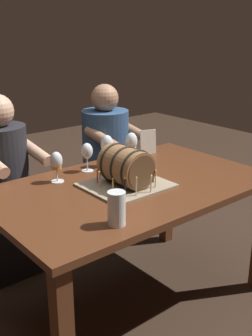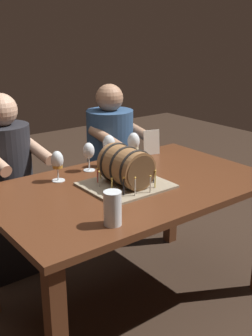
{
  "view_description": "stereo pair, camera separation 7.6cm",
  "coord_description": "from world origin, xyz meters",
  "px_view_note": "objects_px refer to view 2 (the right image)",
  "views": [
    {
      "loc": [
        -1.33,
        -1.56,
        1.51
      ],
      "look_at": [
        -0.04,
        -0.01,
        0.83
      ],
      "focal_mm": 44.34,
      "sensor_mm": 36.0,
      "label": 1
    },
    {
      "loc": [
        -1.27,
        -1.61,
        1.51
      ],
      "look_at": [
        -0.04,
        -0.01,
        0.83
      ],
      "focal_mm": 44.34,
      "sensor_mm": 36.0,
      "label": 2
    }
  ],
  "objects_px": {
    "barrel_cake": "(126,169)",
    "wine_glass_red": "(109,146)",
    "wine_glass_amber": "(57,162)",
    "menu_card": "(152,142)",
    "wine_glass_white": "(134,143)",
    "person_seated_right": "(111,169)",
    "person_seated_left": "(9,195)",
    "wine_glass_empty": "(89,152)",
    "beer_pint": "(113,210)",
    "dining_table": "(131,201)"
  },
  "relations": [
    {
      "from": "barrel_cake",
      "to": "wine_glass_white",
      "type": "relative_size",
      "value": 2.11
    },
    {
      "from": "wine_glass_amber",
      "to": "person_seated_right",
      "type": "bearing_deg",
      "value": 34.56
    },
    {
      "from": "wine_glass_white",
      "to": "person_seated_right",
      "type": "bearing_deg",
      "value": 70.15
    },
    {
      "from": "wine_glass_white",
      "to": "wine_glass_amber",
      "type": "height_order",
      "value": "wine_glass_white"
    },
    {
      "from": "barrel_cake",
      "to": "wine_glass_red",
      "type": "relative_size",
      "value": 2.18
    },
    {
      "from": "wine_glass_white",
      "to": "person_seated_right",
      "type": "distance_m",
      "value": 0.62
    },
    {
      "from": "dining_table",
      "to": "wine_glass_empty",
      "type": "bearing_deg",
      "value": 100.61
    },
    {
      "from": "wine_glass_red",
      "to": "beer_pint",
      "type": "relative_size",
      "value": 1.29
    },
    {
      "from": "beer_pint",
      "to": "menu_card",
      "type": "xyz_separation_m",
      "value": [
        0.79,
        0.67,
        0.01
      ]
    },
    {
      "from": "wine_glass_empty",
      "to": "person_seated_right",
      "type": "bearing_deg",
      "value": 43.21
    },
    {
      "from": "barrel_cake",
      "to": "menu_card",
      "type": "xyz_separation_m",
      "value": [
        0.48,
        0.35,
        -0.02
      ]
    },
    {
      "from": "dining_table",
      "to": "wine_glass_empty",
      "type": "xyz_separation_m",
      "value": [
        -0.06,
        0.32,
        0.21
      ]
    },
    {
      "from": "person_seated_right",
      "to": "wine_glass_red",
      "type": "bearing_deg",
      "value": -126.04
    },
    {
      "from": "dining_table",
      "to": "wine_glass_red",
      "type": "distance_m",
      "value": 0.4
    },
    {
      "from": "wine_glass_amber",
      "to": "menu_card",
      "type": "xyz_separation_m",
      "value": [
        0.72,
        0.07,
        -0.03
      ]
    },
    {
      "from": "barrel_cake",
      "to": "person_seated_right",
      "type": "distance_m",
      "value": 0.92
    },
    {
      "from": "wine_glass_amber",
      "to": "beer_pint",
      "type": "relative_size",
      "value": 1.13
    },
    {
      "from": "person_seated_left",
      "to": "barrel_cake",
      "type": "bearing_deg",
      "value": -65.1
    },
    {
      "from": "barrel_cake",
      "to": "wine_glass_empty",
      "type": "relative_size",
      "value": 2.5
    },
    {
      "from": "dining_table",
      "to": "beer_pint",
      "type": "bearing_deg",
      "value": -137.45
    },
    {
      "from": "barrel_cake",
      "to": "wine_glass_empty",
      "type": "xyz_separation_m",
      "value": [
        -0.02,
        0.33,
        0.02
      ]
    },
    {
      "from": "wine_glass_amber",
      "to": "dining_table",
      "type": "bearing_deg",
      "value": -44.24
    },
    {
      "from": "wine_glass_white",
      "to": "menu_card",
      "type": "distance_m",
      "value": 0.25
    },
    {
      "from": "wine_glass_white",
      "to": "menu_card",
      "type": "relative_size",
      "value": 1.23
    },
    {
      "from": "wine_glass_white",
      "to": "wine_glass_empty",
      "type": "height_order",
      "value": "wine_glass_white"
    },
    {
      "from": "person_seated_left",
      "to": "person_seated_right",
      "type": "distance_m",
      "value": 0.78
    },
    {
      "from": "barrel_cake",
      "to": "wine_glass_amber",
      "type": "distance_m",
      "value": 0.37
    },
    {
      "from": "wine_glass_white",
      "to": "menu_card",
      "type": "bearing_deg",
      "value": 23.01
    },
    {
      "from": "barrel_cake",
      "to": "person_seated_left",
      "type": "bearing_deg",
      "value": 114.9
    },
    {
      "from": "barrel_cake",
      "to": "wine_glass_empty",
      "type": "bearing_deg",
      "value": 93.06
    },
    {
      "from": "barrel_cake",
      "to": "menu_card",
      "type": "distance_m",
      "value": 0.6
    },
    {
      "from": "menu_card",
      "to": "person_seated_left",
      "type": "distance_m",
      "value": 0.96
    },
    {
      "from": "barrel_cake",
      "to": "menu_card",
      "type": "bearing_deg",
      "value": 36.43
    },
    {
      "from": "person_seated_left",
      "to": "person_seated_right",
      "type": "xyz_separation_m",
      "value": [
        0.78,
        0.0,
        0.0
      ]
    },
    {
      "from": "wine_glass_red",
      "to": "beer_pint",
      "type": "distance_m",
      "value": 0.78
    },
    {
      "from": "wine_glass_empty",
      "to": "menu_card",
      "type": "relative_size",
      "value": 1.04
    },
    {
      "from": "wine_glass_white",
      "to": "person_seated_left",
      "type": "bearing_deg",
      "value": 140.87
    },
    {
      "from": "wine_glass_white",
      "to": "wine_glass_amber",
      "type": "bearing_deg",
      "value": 176.93
    },
    {
      "from": "dining_table",
      "to": "barrel_cake",
      "type": "bearing_deg",
      "value": -167.46
    },
    {
      "from": "person_seated_left",
      "to": "person_seated_right",
      "type": "relative_size",
      "value": 1.01
    },
    {
      "from": "menu_card",
      "to": "wine_glass_empty",
      "type": "bearing_deg",
      "value": -160.72
    },
    {
      "from": "dining_table",
      "to": "barrel_cake",
      "type": "relative_size",
      "value": 3.55
    },
    {
      "from": "wine_glass_amber",
      "to": "person_seated_right",
      "type": "height_order",
      "value": "person_seated_right"
    },
    {
      "from": "barrel_cake",
      "to": "wine_glass_white",
      "type": "height_order",
      "value": "barrel_cake"
    },
    {
      "from": "barrel_cake",
      "to": "dining_table",
      "type": "bearing_deg",
      "value": 12.54
    },
    {
      "from": "wine_glass_white",
      "to": "menu_card",
      "type": "height_order",
      "value": "wine_glass_white"
    },
    {
      "from": "wine_glass_amber",
      "to": "person_seated_right",
      "type": "relative_size",
      "value": 0.15
    },
    {
      "from": "wine_glass_white",
      "to": "beer_pint",
      "type": "height_order",
      "value": "wine_glass_white"
    },
    {
      "from": "wine_glass_amber",
      "to": "wine_glass_empty",
      "type": "bearing_deg",
      "value": 10.49
    },
    {
      "from": "wine_glass_amber",
      "to": "beer_pint",
      "type": "bearing_deg",
      "value": -96.8
    }
  ]
}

